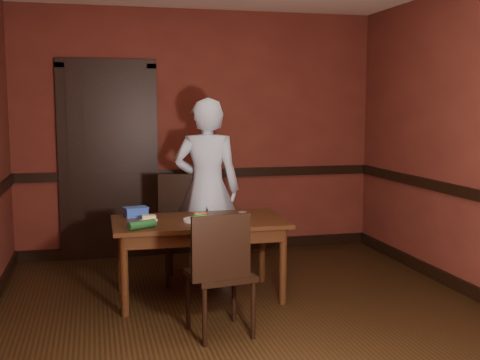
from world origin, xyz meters
name	(u,v)px	position (x,y,z in m)	size (l,w,h in m)	color
floor	(251,319)	(0.00, 0.00, 0.00)	(4.00, 4.50, 0.01)	black
wall_back	(200,133)	(0.00, 2.25, 1.35)	(4.00, 0.02, 2.70)	#56221A
wall_front	(397,183)	(0.00, -2.25, 1.35)	(4.00, 0.02, 2.70)	#56221A
dado_back	(200,173)	(0.00, 2.23, 0.90)	(4.00, 0.03, 0.10)	black
dado_right	(479,196)	(1.99, 0.00, 0.90)	(0.03, 4.50, 0.10)	black
baseboard_back	(201,247)	(0.00, 2.23, 0.06)	(4.00, 0.03, 0.12)	black
baseboard_right	(474,293)	(1.99, 0.00, 0.06)	(0.03, 4.50, 0.12)	black
door	(109,158)	(-1.00, 2.22, 1.09)	(1.05, 0.07, 2.20)	black
dining_table	(199,259)	(-0.30, 0.62, 0.34)	(1.46, 0.82, 0.68)	#321A0C
chair_far	(191,229)	(-0.29, 1.13, 0.50)	(0.47, 0.47, 1.00)	black
chair_near	(220,272)	(-0.29, -0.24, 0.46)	(0.43, 0.43, 0.91)	black
person	(207,189)	(-0.11, 1.23, 0.86)	(0.63, 0.41, 1.73)	silver
sandwich_plate	(200,219)	(-0.30, 0.56, 0.71)	(0.29, 0.29, 0.07)	white
sauce_jar	(242,216)	(0.05, 0.47, 0.73)	(0.07, 0.07, 0.08)	#457F34
cheese_saucer	(149,218)	(-0.71, 0.67, 0.70)	(0.15, 0.15, 0.05)	white
food_tub	(136,212)	(-0.81, 0.89, 0.73)	(0.23, 0.18, 0.09)	blue
wrapped_veg	(142,225)	(-0.80, 0.35, 0.72)	(0.07, 0.07, 0.24)	#16471F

